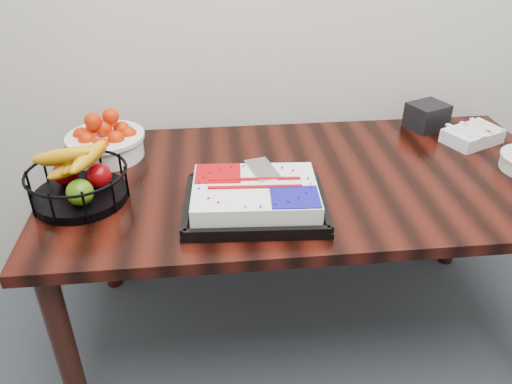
{
  "coord_description": "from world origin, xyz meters",
  "views": [
    {
      "loc": [
        -0.34,
        0.5,
        1.61
      ],
      "look_at": [
        -0.21,
        1.77,
        0.83
      ],
      "focal_mm": 35.0,
      "sensor_mm": 36.0,
      "label": 1
    }
  ],
  "objects": [
    {
      "name": "table",
      "position": [
        0.0,
        2.0,
        0.66
      ],
      "size": [
        1.8,
        0.9,
        0.75
      ],
      "color": "black",
      "rests_on": "ground"
    },
    {
      "name": "cake_tray",
      "position": [
        -0.21,
        1.8,
        0.79
      ],
      "size": [
        0.46,
        0.37,
        0.09
      ],
      "color": "black",
      "rests_on": "table"
    },
    {
      "name": "tangerine_bowl",
      "position": [
        -0.72,
        2.22,
        0.83
      ],
      "size": [
        0.29,
        0.29,
        0.18
      ],
      "color": "white",
      "rests_on": "table"
    },
    {
      "name": "fruit_basket",
      "position": [
        -0.76,
        1.91,
        0.82
      ],
      "size": [
        0.32,
        0.32,
        0.17
      ],
      "color": "black",
      "rests_on": "table"
    },
    {
      "name": "fork_bag",
      "position": [
        0.7,
        2.2,
        0.78
      ],
      "size": [
        0.25,
        0.21,
        0.06
      ],
      "color": "silver",
      "rests_on": "table"
    },
    {
      "name": "napkin_box",
      "position": [
        0.57,
        2.35,
        0.8
      ],
      "size": [
        0.18,
        0.17,
        0.11
      ],
      "primitive_type": "cube",
      "rotation": [
        0.0,
        0.0,
        0.4
      ],
      "color": "black",
      "rests_on": "table"
    }
  ]
}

